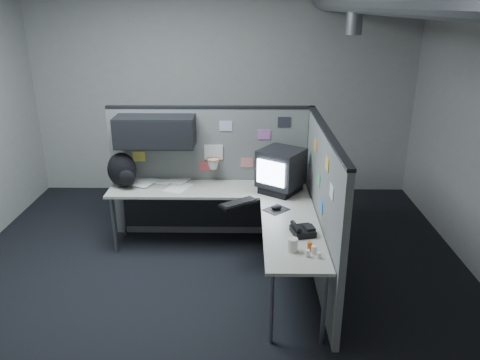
{
  "coord_description": "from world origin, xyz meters",
  "views": [
    {
      "loc": [
        0.35,
        -4.07,
        2.74
      ],
      "look_at": [
        0.28,
        0.35,
        1.07
      ],
      "focal_mm": 35.0,
      "sensor_mm": 36.0,
      "label": 1
    }
  ],
  "objects_px": {
    "phone": "(302,230)",
    "keyboard": "(239,203)",
    "desk": "(228,207)",
    "monitor": "(281,170)",
    "backpack": "(122,171)"
  },
  "relations": [
    {
      "from": "phone",
      "to": "keyboard",
      "type": "bearing_deg",
      "value": 128.48
    },
    {
      "from": "desk",
      "to": "keyboard",
      "type": "relative_size",
      "value": 5.42
    },
    {
      "from": "monitor",
      "to": "phone",
      "type": "height_order",
      "value": "monitor"
    },
    {
      "from": "desk",
      "to": "monitor",
      "type": "relative_size",
      "value": 3.83
    },
    {
      "from": "desk",
      "to": "monitor",
      "type": "height_order",
      "value": "monitor"
    },
    {
      "from": "desk",
      "to": "phone",
      "type": "distance_m",
      "value": 1.14
    },
    {
      "from": "desk",
      "to": "backpack",
      "type": "bearing_deg",
      "value": 166.05
    },
    {
      "from": "monitor",
      "to": "backpack",
      "type": "bearing_deg",
      "value": 165.07
    },
    {
      "from": "keyboard",
      "to": "desk",
      "type": "bearing_deg",
      "value": 129.94
    },
    {
      "from": "desk",
      "to": "phone",
      "type": "bearing_deg",
      "value": -50.17
    },
    {
      "from": "desk",
      "to": "backpack",
      "type": "distance_m",
      "value": 1.31
    },
    {
      "from": "backpack",
      "to": "monitor",
      "type": "bearing_deg",
      "value": -18.87
    },
    {
      "from": "backpack",
      "to": "phone",
      "type": "bearing_deg",
      "value": -46.14
    },
    {
      "from": "keyboard",
      "to": "backpack",
      "type": "xyz_separation_m",
      "value": [
        -1.35,
        0.5,
        0.18
      ]
    },
    {
      "from": "monitor",
      "to": "backpack",
      "type": "distance_m",
      "value": 1.83
    }
  ]
}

